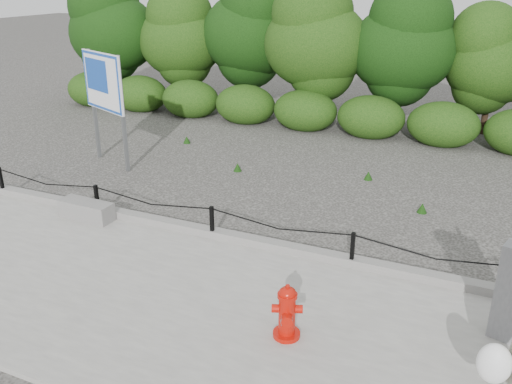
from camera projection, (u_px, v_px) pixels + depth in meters
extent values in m
plane|color=#2D2B28|center=(213.00, 242.00, 9.58)|extent=(90.00, 90.00, 0.00)
cube|color=gray|center=(147.00, 297.00, 7.87)|extent=(14.00, 4.00, 0.08)
cube|color=slate|center=(214.00, 233.00, 9.57)|extent=(14.00, 0.22, 0.14)
cube|color=black|center=(1.00, 181.00, 11.32)|extent=(0.06, 0.06, 0.60)
cube|color=black|center=(97.00, 200.00, 10.38)|extent=(0.06, 0.06, 0.60)
cube|color=black|center=(212.00, 222.00, 9.44)|extent=(0.06, 0.06, 0.60)
cube|color=black|center=(352.00, 250.00, 8.50)|extent=(0.06, 0.06, 0.60)
cylinder|color=black|center=(45.00, 180.00, 10.77)|extent=(2.50, 0.02, 0.02)
cylinder|color=black|center=(151.00, 199.00, 9.83)|extent=(2.50, 0.02, 0.02)
cylinder|color=black|center=(279.00, 223.00, 8.88)|extent=(2.50, 0.02, 0.02)
cylinder|color=black|center=(437.00, 253.00, 7.94)|extent=(2.50, 0.02, 0.02)
cylinder|color=black|center=(117.00, 71.00, 19.65)|extent=(0.18, 0.18, 2.22)
ellipsoid|color=#1C4810|center=(113.00, 27.00, 19.07)|extent=(3.28, 2.84, 3.55)
cylinder|color=black|center=(183.00, 77.00, 19.08)|extent=(0.18, 0.18, 2.03)
ellipsoid|color=#1C4810|center=(180.00, 35.00, 18.55)|extent=(3.00, 2.60, 3.24)
cylinder|color=black|center=(252.00, 76.00, 18.43)|extent=(0.18, 0.18, 2.29)
ellipsoid|color=#1C4810|center=(252.00, 27.00, 17.82)|extent=(3.40, 2.94, 3.67)
cylinder|color=black|center=(314.00, 88.00, 16.83)|extent=(0.18, 0.18, 2.18)
ellipsoid|color=#1C4810|center=(316.00, 37.00, 16.26)|extent=(3.23, 2.80, 3.49)
cylinder|color=black|center=(398.00, 93.00, 16.24)|extent=(0.18, 0.18, 2.12)
ellipsoid|color=#1C4810|center=(403.00, 43.00, 15.68)|extent=(3.14, 2.71, 3.39)
cylinder|color=black|center=(487.00, 103.00, 15.69)|extent=(0.18, 0.18, 1.81)
ellipsoid|color=#1C4810|center=(494.00, 59.00, 15.22)|extent=(2.68, 2.32, 2.90)
cylinder|color=#B41006|center=(286.00, 334.00, 6.95)|extent=(0.46, 0.46, 0.06)
cylinder|color=#B41006|center=(287.00, 315.00, 6.84)|extent=(0.28, 0.28, 0.53)
cylinder|color=#B41006|center=(287.00, 295.00, 6.74)|extent=(0.33, 0.33, 0.05)
ellipsoid|color=#B41006|center=(287.00, 293.00, 6.73)|extent=(0.29, 0.29, 0.17)
cylinder|color=#B41006|center=(288.00, 287.00, 6.69)|extent=(0.08, 0.08, 0.05)
cylinder|color=#B41006|center=(275.00, 308.00, 6.82)|extent=(0.13, 0.14, 0.11)
cylinder|color=#B41006|center=(299.00, 309.00, 6.80)|extent=(0.13, 0.14, 0.11)
cylinder|color=#B41006|center=(287.00, 320.00, 6.69)|extent=(0.18, 0.16, 0.15)
cylinder|color=slate|center=(281.00, 323.00, 6.77)|extent=(0.01, 0.05, 0.11)
ellipsoid|color=white|center=(494.00, 364.00, 5.65)|extent=(0.36, 0.28, 0.48)
cube|color=slate|center=(86.00, 210.00, 10.24)|extent=(1.09, 0.41, 0.35)
cube|color=slate|center=(94.00, 105.00, 13.48)|extent=(0.10, 0.10, 2.73)
cube|color=slate|center=(123.00, 115.00, 12.50)|extent=(0.10, 0.10, 2.73)
cube|color=white|center=(103.00, 82.00, 12.70)|extent=(1.58, 0.73, 1.36)
cube|color=#1643A1|center=(101.00, 82.00, 12.68)|extent=(1.53, 0.68, 1.32)
cube|color=#1643A1|center=(96.00, 75.00, 12.76)|extent=(0.94, 0.42, 0.75)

